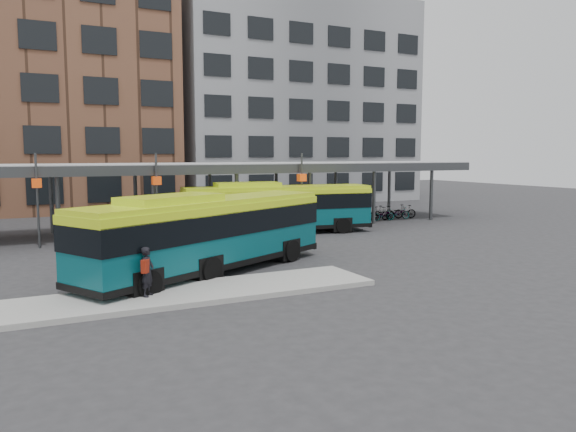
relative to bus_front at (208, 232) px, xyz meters
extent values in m
plane|color=#28282B|center=(3.26, -0.11, -1.69)|extent=(120.00, 120.00, 0.00)
cube|color=gray|center=(-2.24, -3.11, -1.60)|extent=(14.00, 3.00, 0.18)
cube|color=#999B9E|center=(3.26, 12.89, 2.31)|extent=(40.00, 6.00, 0.35)
cube|color=#383A3D|center=(3.26, 9.89, 2.16)|extent=(40.00, 0.15, 0.55)
cylinder|color=#383A3D|center=(-4.74, 10.39, 0.21)|extent=(0.24, 0.24, 3.80)
cylinder|color=#383A3D|center=(-4.74, 15.39, 0.21)|extent=(0.24, 0.24, 3.80)
cylinder|color=#383A3D|center=(0.26, 10.39, 0.21)|extent=(0.24, 0.24, 3.80)
cylinder|color=#383A3D|center=(0.26, 15.39, 0.21)|extent=(0.24, 0.24, 3.80)
cylinder|color=#383A3D|center=(5.26, 10.39, 0.21)|extent=(0.24, 0.24, 3.80)
cylinder|color=#383A3D|center=(5.26, 15.39, 0.21)|extent=(0.24, 0.24, 3.80)
cylinder|color=#383A3D|center=(10.26, 10.39, 0.21)|extent=(0.24, 0.24, 3.80)
cylinder|color=#383A3D|center=(10.26, 15.39, 0.21)|extent=(0.24, 0.24, 3.80)
cylinder|color=#383A3D|center=(15.26, 10.39, 0.21)|extent=(0.24, 0.24, 3.80)
cylinder|color=#383A3D|center=(15.26, 15.39, 0.21)|extent=(0.24, 0.24, 3.80)
cylinder|color=#383A3D|center=(20.26, 10.39, 0.21)|extent=(0.24, 0.24, 3.80)
cylinder|color=#383A3D|center=(20.26, 15.39, 0.21)|extent=(0.24, 0.24, 3.80)
cylinder|color=#383A3D|center=(-5.74, 9.59, 0.71)|extent=(0.12, 0.12, 4.80)
cube|color=#C63D0B|center=(-5.74, 9.59, 1.61)|extent=(0.45, 0.45, 0.45)
cylinder|color=#383A3D|center=(0.26, 9.59, 0.71)|extent=(0.12, 0.12, 4.80)
cube|color=#C63D0B|center=(0.26, 9.59, 1.61)|extent=(0.45, 0.45, 0.45)
cylinder|color=#383A3D|center=(9.26, 9.59, 0.71)|extent=(0.12, 0.12, 4.80)
cube|color=#C63D0B|center=(9.26, 9.59, 1.61)|extent=(0.45, 0.45, 0.45)
cube|color=brown|center=(-6.74, 31.89, 9.31)|extent=(26.00, 14.00, 22.00)
cube|color=slate|center=(19.26, 31.89, 8.31)|extent=(24.00, 14.00, 20.00)
cube|color=#07454D|center=(0.04, 0.02, -0.13)|extent=(11.54, 7.59, 2.44)
cube|color=black|center=(0.04, 0.02, 0.36)|extent=(11.61, 7.66, 0.93)
cube|color=#B7D415|center=(0.04, 0.02, 1.19)|extent=(11.49, 7.50, 0.20)
cube|color=#B7D415|center=(-1.69, -0.88, 1.39)|extent=(4.28, 3.37, 0.34)
cube|color=black|center=(0.04, 0.02, -1.23)|extent=(11.62, 7.67, 0.23)
cylinder|color=black|center=(4.06, 0.77, -1.20)|extent=(1.00, 0.71, 0.98)
cylinder|color=black|center=(2.96, 2.89, -1.20)|extent=(1.00, 0.71, 0.98)
cylinder|color=black|center=(-0.45, -1.58, -1.20)|extent=(1.00, 0.71, 0.98)
cylinder|color=black|center=(-1.55, 0.54, -1.20)|extent=(1.00, 0.71, 0.98)
cylinder|color=black|center=(-3.05, -2.93, -1.20)|extent=(1.00, 0.71, 0.98)
cylinder|color=black|center=(-4.15, -0.82, -1.20)|extent=(1.00, 0.71, 0.98)
cube|color=#07454D|center=(7.33, 8.97, -0.20)|extent=(11.42, 3.84, 2.33)
cube|color=black|center=(7.33, 8.97, 0.27)|extent=(11.47, 3.90, 0.89)
cube|color=#B7D415|center=(7.33, 8.97, 1.06)|extent=(11.40, 3.75, 0.19)
cube|color=#B7D415|center=(5.48, 9.23, 1.25)|extent=(3.93, 2.17, 0.33)
cube|color=black|center=(7.33, 8.97, -1.25)|extent=(11.48, 3.90, 0.22)
cylinder|color=black|center=(10.87, 7.34, -1.23)|extent=(0.96, 0.40, 0.93)
cylinder|color=black|center=(11.18, 9.59, -1.23)|extent=(0.96, 0.40, 0.93)
cylinder|color=black|center=(6.06, 8.00, -1.23)|extent=(0.96, 0.40, 0.93)
cylinder|color=black|center=(6.37, 10.25, -1.23)|extent=(0.96, 0.40, 0.93)
cylinder|color=black|center=(3.29, 8.38, -1.23)|extent=(0.96, 0.40, 0.93)
cylinder|color=black|center=(3.60, 10.64, -1.23)|extent=(0.96, 0.40, 0.93)
imported|color=black|center=(-3.12, -3.21, -0.71)|extent=(0.65, 0.70, 1.61)
cube|color=maroon|center=(-3.23, -3.35, -0.49)|extent=(0.31, 0.35, 0.43)
imported|color=slate|center=(14.19, 12.20, -1.24)|extent=(1.83, 0.99, 0.91)
imported|color=slate|center=(15.10, 11.60, -1.20)|extent=(1.71, 0.88, 0.99)
imported|color=slate|center=(15.43, 11.89, -1.21)|extent=(1.96, 1.16, 0.97)
imported|color=slate|center=(16.66, 11.68, -1.18)|extent=(1.71, 0.49, 1.02)
imported|color=slate|center=(16.96, 11.56, -1.26)|extent=(1.71, 0.86, 0.86)
imported|color=slate|center=(17.05, 11.68, -1.16)|extent=(1.82, 0.66, 1.07)
imported|color=slate|center=(18.43, 11.77, -1.24)|extent=(1.82, 0.98, 0.91)
imported|color=slate|center=(19.22, 12.01, -1.18)|extent=(1.78, 0.82, 1.03)
camera|label=1|loc=(-6.99, -21.10, 3.06)|focal=35.00mm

